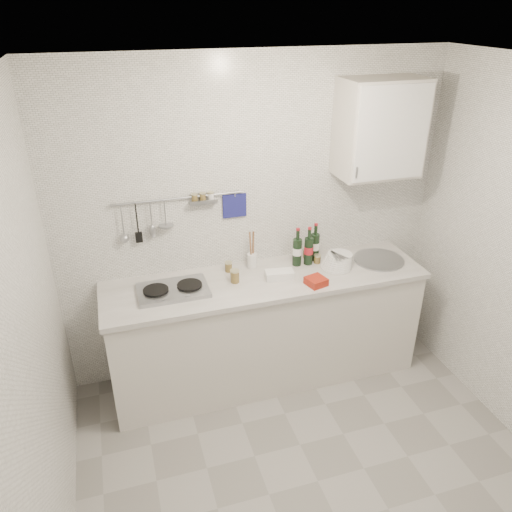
{
  "coord_description": "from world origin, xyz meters",
  "views": [
    {
      "loc": [
        -1.03,
        -1.99,
        2.78
      ],
      "look_at": [
        -0.14,
        0.9,
        1.22
      ],
      "focal_mm": 35.0,
      "sensor_mm": 36.0,
      "label": 1
    }
  ],
  "objects_px": {
    "plate_stack_sink": "(338,261)",
    "utensil_crock": "(252,259)",
    "wall_cabinet": "(380,128)",
    "plate_stack_hob": "(160,293)",
    "wine_bottles": "(307,245)"
  },
  "relations": [
    {
      "from": "plate_stack_sink",
      "to": "utensil_crock",
      "type": "relative_size",
      "value": 0.83
    },
    {
      "from": "wall_cabinet",
      "to": "plate_stack_hob",
      "type": "height_order",
      "value": "wall_cabinet"
    },
    {
      "from": "wall_cabinet",
      "to": "utensil_crock",
      "type": "bearing_deg",
      "value": 175.56
    },
    {
      "from": "plate_stack_hob",
      "to": "wine_bottles",
      "type": "xyz_separation_m",
      "value": [
        1.18,
        0.15,
        0.14
      ]
    },
    {
      "from": "plate_stack_sink",
      "to": "utensil_crock",
      "type": "height_order",
      "value": "utensil_crock"
    },
    {
      "from": "utensil_crock",
      "to": "wine_bottles",
      "type": "bearing_deg",
      "value": -7.3
    },
    {
      "from": "wine_bottles",
      "to": "plate_stack_sink",
      "type": "bearing_deg",
      "value": -33.95
    },
    {
      "from": "wall_cabinet",
      "to": "wine_bottles",
      "type": "relative_size",
      "value": 2.26
    },
    {
      "from": "wall_cabinet",
      "to": "utensil_crock",
      "type": "distance_m",
      "value": 1.35
    },
    {
      "from": "plate_stack_hob",
      "to": "plate_stack_sink",
      "type": "relative_size",
      "value": 1.09
    },
    {
      "from": "plate_stack_hob",
      "to": "utensil_crock",
      "type": "bearing_deg",
      "value": 15.39
    },
    {
      "from": "plate_stack_sink",
      "to": "wine_bottles",
      "type": "distance_m",
      "value": 0.27
    },
    {
      "from": "plate_stack_sink",
      "to": "utensil_crock",
      "type": "xyz_separation_m",
      "value": [
        -0.64,
        0.19,
        0.02
      ]
    },
    {
      "from": "plate_stack_hob",
      "to": "plate_stack_sink",
      "type": "distance_m",
      "value": 1.38
    },
    {
      "from": "wall_cabinet",
      "to": "utensil_crock",
      "type": "xyz_separation_m",
      "value": [
        -0.95,
        0.07,
        -0.96
      ]
    }
  ]
}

